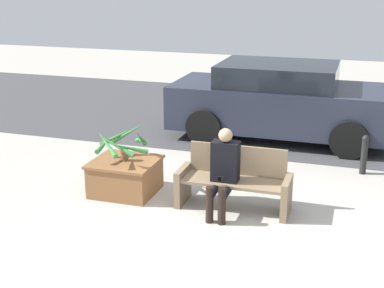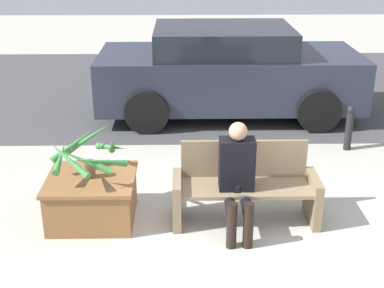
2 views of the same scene
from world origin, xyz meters
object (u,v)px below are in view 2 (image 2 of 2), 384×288
Objects in this scene: person_seated at (238,176)px; parked_car at (228,71)px; planter_box at (92,197)px; potted_plant at (88,153)px; bollard_post at (349,127)px; bench at (245,187)px.

person_seated is 3.74m from parked_car.
planter_box is 0.22× the size of parked_car.
bollard_post is (3.36, 1.91, -0.45)m from potted_plant.
person_seated is at bearing -8.11° from planter_box.
person_seated is 0.27× the size of parked_car.
parked_car is 6.53× the size of bollard_post.
person_seated reaches higher than bollard_post.
person_seated is at bearing -117.74° from bench.
person_seated reaches higher than potted_plant.
bench is 1.79× the size of potted_plant.
planter_box is at bearing 179.47° from bench.
parked_car is at bearing 87.03° from person_seated.
parked_car is (1.75, 3.52, -0.05)m from potted_plant.
person_seated is 1.58m from potted_plant.
person_seated is 1.60m from planter_box.
parked_car is (1.74, 3.51, 0.47)m from planter_box.
bench is 1.71m from potted_plant.
parked_car reaches higher than bollard_post.
bollard_post is (1.80, 2.12, -0.27)m from person_seated.
bollard_post is at bearing 48.52° from bench.
potted_plant reaches higher than bench.
parked_car is at bearing 63.65° from planter_box.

